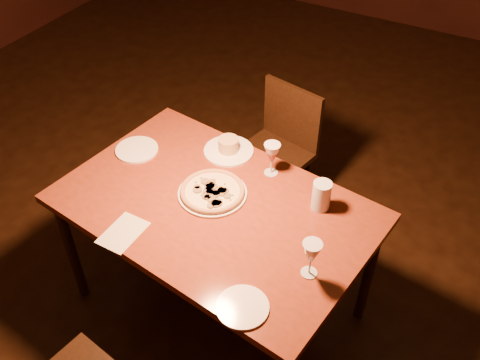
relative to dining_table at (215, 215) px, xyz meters
The scene contains 12 objects.
floor 0.72m from the dining_table, 126.63° to the left, with size 7.00×7.00×0.00m, color black.
dining_table is the anchor object (origin of this frame).
chair_far 0.85m from the dining_table, 95.18° to the left, with size 0.46×0.46×0.80m.
pizza_plate 0.11m from the dining_table, 128.24° to the left, with size 0.31×0.31×0.03m.
ramekin_saucer 0.39m from the dining_table, 110.30° to the left, with size 0.24×0.24×0.08m.
wine_glass_far 0.36m from the dining_table, 68.66° to the left, with size 0.08×0.08×0.17m, color #A24943, non-canonical shape.
wine_glass_right 0.55m from the dining_table, 16.03° to the right, with size 0.08×0.08×0.17m, color #A24943, non-canonical shape.
water_tumbler 0.48m from the dining_table, 27.28° to the left, with size 0.08×0.08×0.14m, color silver.
side_plate_left 0.55m from the dining_table, 164.77° to the left, with size 0.21×0.21×0.01m, color white.
side_plate_near 0.55m from the dining_table, 48.41° to the right, with size 0.19×0.19×0.01m, color white.
menu_card 0.41m from the dining_table, 127.21° to the right, with size 0.14×0.20×0.00m, color beige.
pendant_light 0.91m from the dining_table, 90.00° to the right, with size 0.12×0.12×0.12m, color #F98545.
Camera 1 is at (1.07, -1.63, 2.35)m, focal length 40.00 mm.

